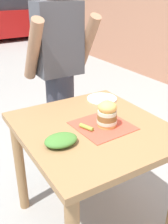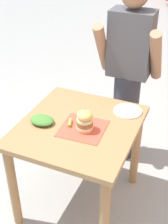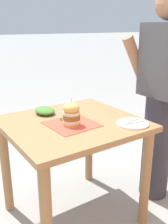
% 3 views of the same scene
% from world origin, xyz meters
% --- Properties ---
extents(ground_plane, '(80.00, 80.00, 0.00)m').
position_xyz_m(ground_plane, '(0.00, 0.00, 0.00)').
color(ground_plane, '#9E9E99').
extents(patio_table, '(0.84, 0.92, 0.80)m').
position_xyz_m(patio_table, '(0.00, 0.00, 0.65)').
color(patio_table, '#9E7247').
rests_on(patio_table, ground).
extents(serving_paper, '(0.33, 0.33, 0.00)m').
position_xyz_m(serving_paper, '(0.05, -0.03, 0.80)').
color(serving_paper, '#D64C38').
rests_on(serving_paper, patio_table).
extents(sandwich, '(0.12, 0.12, 0.19)m').
position_xyz_m(sandwich, '(0.07, -0.05, 0.88)').
color(sandwich, '#E5B25B').
rests_on(sandwich, serving_paper).
extents(pickle_spear, '(0.05, 0.09, 0.02)m').
position_xyz_m(pickle_spear, '(-0.06, -0.02, 0.81)').
color(pickle_spear, '#8EA83D').
rests_on(pickle_spear, serving_paper).
extents(side_plate_with_forks, '(0.22, 0.22, 0.02)m').
position_xyz_m(side_plate_with_forks, '(0.28, 0.31, 0.80)').
color(side_plate_with_forks, white).
rests_on(side_plate_with_forks, patio_table).
extents(side_salad, '(0.18, 0.14, 0.05)m').
position_xyz_m(side_salad, '(-0.25, -0.09, 0.82)').
color(side_salad, '#477F33').
rests_on(side_salad, patio_table).
extents(diner_across_table, '(0.55, 0.35, 1.69)m').
position_xyz_m(diner_across_table, '(0.15, 0.74, 0.88)').
color(diner_across_table, '#33333D').
rests_on(diner_across_table, ground).
extents(parked_car_mid_block, '(4.25, 1.92, 1.60)m').
position_xyz_m(parked_car_mid_block, '(6.94, 8.66, 0.72)').
color(parked_car_mid_block, silver).
rests_on(parked_car_mid_block, ground).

